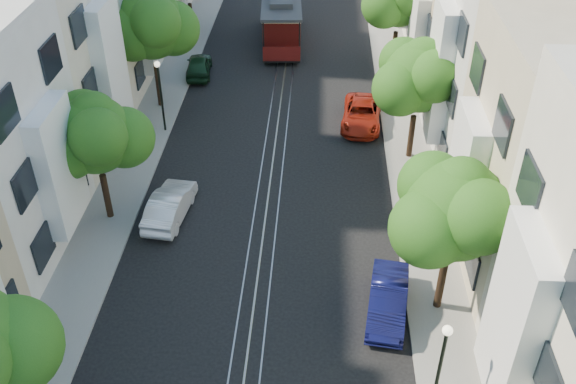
# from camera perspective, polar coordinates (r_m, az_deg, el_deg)

# --- Properties ---
(ground) EXTENTS (200.00, 200.00, 0.00)m
(ground) POSITION_cam_1_polar(r_m,az_deg,el_deg) (41.52, -0.48, 9.33)
(ground) COLOR black
(ground) RESTS_ON ground
(sidewalk_east) EXTENTS (2.50, 80.00, 0.12)m
(sidewalk_east) POSITION_cam_1_polar(r_m,az_deg,el_deg) (41.72, 9.63, 9.05)
(sidewalk_east) COLOR gray
(sidewalk_east) RESTS_ON ground
(sidewalk_west) EXTENTS (2.50, 80.00, 0.12)m
(sidewalk_west) POSITION_cam_1_polar(r_m,az_deg,el_deg) (42.51, -10.42, 9.48)
(sidewalk_west) COLOR gray
(sidewalk_west) RESTS_ON ground
(rail_left) EXTENTS (0.06, 80.00, 0.02)m
(rail_left) POSITION_cam_1_polar(r_m,az_deg,el_deg) (41.55, -1.25, 9.36)
(rail_left) COLOR gray
(rail_left) RESTS_ON ground
(rail_slot) EXTENTS (0.06, 80.00, 0.02)m
(rail_slot) POSITION_cam_1_polar(r_m,az_deg,el_deg) (41.51, -0.48, 9.34)
(rail_slot) COLOR gray
(rail_slot) RESTS_ON ground
(rail_right) EXTENTS (0.06, 80.00, 0.02)m
(rail_right) POSITION_cam_1_polar(r_m,az_deg,el_deg) (41.49, 0.28, 9.33)
(rail_right) COLOR gray
(rail_right) RESTS_ON ground
(lane_line) EXTENTS (0.08, 80.00, 0.01)m
(lane_line) POSITION_cam_1_polar(r_m,az_deg,el_deg) (41.52, -0.48, 9.34)
(lane_line) COLOR tan
(lane_line) RESTS_ON ground
(townhouses_east) EXTENTS (7.75, 72.00, 12.00)m
(townhouses_east) POSITION_cam_1_polar(r_m,az_deg,el_deg) (40.50, 17.11, 15.08)
(townhouses_east) COLOR beige
(townhouses_east) RESTS_ON ground
(townhouses_west) EXTENTS (7.75, 72.00, 11.76)m
(townhouses_west) POSITION_cam_1_polar(r_m,az_deg,el_deg) (41.85, -17.61, 15.48)
(townhouses_west) COLOR silver
(townhouses_west) RESTS_ON ground
(tree_e_b) EXTENTS (4.93, 4.08, 6.68)m
(tree_e_b) POSITION_cam_1_polar(r_m,az_deg,el_deg) (23.24, 14.74, -1.75)
(tree_e_b) COLOR black
(tree_e_b) RESTS_ON ground
(tree_e_c) EXTENTS (4.84, 3.99, 6.52)m
(tree_e_c) POSITION_cam_1_polar(r_m,az_deg,el_deg) (32.61, 11.65, 9.85)
(tree_e_c) COLOR black
(tree_e_c) RESTS_ON ground
(tree_w_b) EXTENTS (4.72, 3.87, 6.27)m
(tree_w_b) POSITION_cam_1_polar(r_m,az_deg,el_deg) (28.63, -16.72, 4.74)
(tree_w_b) COLOR black
(tree_w_b) RESTS_ON ground
(tree_w_c) EXTENTS (5.13, 4.28, 7.09)m
(tree_w_c) POSITION_cam_1_polar(r_m,az_deg,el_deg) (37.83, -12.02, 14.25)
(tree_w_c) COLOR black
(tree_w_c) RESTS_ON ground
(lamp_east) EXTENTS (0.32, 0.32, 4.16)m
(lamp_east) POSITION_cam_1_polar(r_m,az_deg,el_deg) (20.76, 13.48, -14.25)
(lamp_east) COLOR black
(lamp_east) RESTS_ON ground
(lamp_west) EXTENTS (0.32, 0.32, 4.16)m
(lamp_west) POSITION_cam_1_polar(r_m,az_deg,el_deg) (35.86, -11.32, 9.22)
(lamp_west) COLOR black
(lamp_west) RESTS_ON ground
(cable_car) EXTENTS (3.25, 8.88, 3.36)m
(cable_car) POSITION_cam_1_polar(r_m,az_deg,el_deg) (47.43, -0.58, 15.40)
(cable_car) COLOR black
(cable_car) RESTS_ON ground
(parked_car_e_mid) EXTENTS (1.95, 4.21, 1.33)m
(parked_car_e_mid) POSITION_cam_1_polar(r_m,az_deg,el_deg) (25.28, 8.87, -9.45)
(parked_car_e_mid) COLOR #0C0D3C
(parked_car_e_mid) RESTS_ON ground
(parked_car_e_far) EXTENTS (2.59, 4.86, 1.30)m
(parked_car_e_far) POSITION_cam_1_polar(r_m,az_deg,el_deg) (37.18, 6.56, 6.88)
(parked_car_e_far) COLOR maroon
(parked_car_e_far) RESTS_ON ground
(parked_car_w_mid) EXTENTS (1.91, 4.28, 1.36)m
(parked_car_w_mid) POSITION_cam_1_polar(r_m,az_deg,el_deg) (30.08, -10.46, -1.13)
(parked_car_w_mid) COLOR silver
(parked_car_w_mid) RESTS_ON ground
(parked_car_w_far) EXTENTS (1.89, 3.98, 1.31)m
(parked_car_w_far) POSITION_cam_1_polar(r_m,az_deg,el_deg) (43.25, -7.94, 11.07)
(parked_car_w_far) COLOR black
(parked_car_w_far) RESTS_ON ground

